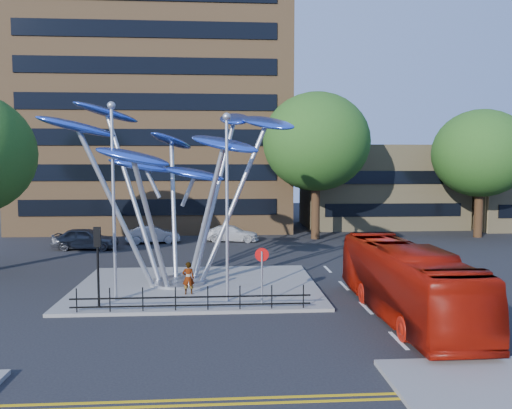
{
  "coord_description": "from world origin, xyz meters",
  "views": [
    {
      "loc": [
        0.33,
        -18.81,
        6.24
      ],
      "look_at": [
        1.84,
        4.0,
        4.37
      ],
      "focal_mm": 35.0,
      "sensor_mm": 36.0,
      "label": 1
    }
  ],
  "objects": [
    {
      "name": "ground",
      "position": [
        0.0,
        0.0,
        0.0
      ],
      "size": [
        120.0,
        120.0,
        0.0
      ],
      "primitive_type": "plane",
      "color": "black",
      "rests_on": "ground"
    },
    {
      "name": "traffic_island",
      "position": [
        -1.0,
        6.0,
        0.07
      ],
      "size": [
        12.0,
        9.0,
        0.15
      ],
      "primitive_type": "cube",
      "color": "slate",
      "rests_on": "ground"
    },
    {
      "name": "double_yellow_near",
      "position": [
        0.0,
        -6.0,
        0.01
      ],
      "size": [
        40.0,
        0.12,
        0.01
      ],
      "primitive_type": "cube",
      "color": "gold",
      "rests_on": "ground"
    },
    {
      "name": "double_yellow_far",
      "position": [
        0.0,
        -6.3,
        0.01
      ],
      "size": [
        40.0,
        0.12,
        0.01
      ],
      "primitive_type": "cube",
      "color": "gold",
      "rests_on": "ground"
    },
    {
      "name": "brick_tower",
      "position": [
        -6.0,
        32.0,
        15.0
      ],
      "size": [
        25.0,
        15.0,
        30.0
      ],
      "primitive_type": "cube",
      "color": "olive",
      "rests_on": "ground"
    },
    {
      "name": "low_building_near",
      "position": [
        16.0,
        30.0,
        4.0
      ],
      "size": [
        15.0,
        8.0,
        8.0
      ],
      "primitive_type": "cube",
      "color": "#9C895C",
      "rests_on": "ground"
    },
    {
      "name": "tree_right",
      "position": [
        8.0,
        22.0,
        8.04
      ],
      "size": [
        8.8,
        8.8,
        12.11
      ],
      "color": "black",
      "rests_on": "ground"
    },
    {
      "name": "tree_far",
      "position": [
        22.0,
        22.0,
        7.11
      ],
      "size": [
        8.0,
        8.0,
        10.81
      ],
      "color": "black",
      "rests_on": "ground"
    },
    {
      "name": "leaf_sculpture",
      "position": [
        -2.07,
        6.68,
        6.87
      ],
      "size": [
        12.72,
        9.54,
        9.51
      ],
      "color": "#9EA0A5",
      "rests_on": "traffic_island"
    },
    {
      "name": "street_lamp_left",
      "position": [
        -4.5,
        3.5,
        5.36
      ],
      "size": [
        0.36,
        0.36,
        8.8
      ],
      "color": "#9EA0A5",
      "rests_on": "traffic_island"
    },
    {
      "name": "street_lamp_right",
      "position": [
        0.5,
        3.0,
        5.09
      ],
      "size": [
        0.36,
        0.36,
        8.3
      ],
      "color": "#9EA0A5",
      "rests_on": "traffic_island"
    },
    {
      "name": "traffic_light_island",
      "position": [
        -5.0,
        2.5,
        2.61
      ],
      "size": [
        0.28,
        0.18,
        3.42
      ],
      "color": "black",
      "rests_on": "traffic_island"
    },
    {
      "name": "no_entry_sign_island",
      "position": [
        2.0,
        2.52,
        1.82
      ],
      "size": [
        0.6,
        0.1,
        2.45
      ],
      "color": "#9EA0A5",
      "rests_on": "traffic_island"
    },
    {
      "name": "pedestrian_railing_front",
      "position": [
        -1.0,
        1.7,
        0.55
      ],
      "size": [
        10.0,
        0.06,
        1.0
      ],
      "color": "black",
      "rests_on": "traffic_island"
    },
    {
      "name": "red_bus",
      "position": [
        7.71,
        0.69,
        1.48
      ],
      "size": [
        2.6,
        10.67,
        2.97
      ],
      "primitive_type": "imported",
      "rotation": [
        0.0,
        0.0,
        0.01
      ],
      "color": "#921206",
      "rests_on": "ground"
    },
    {
      "name": "pedestrian",
      "position": [
        -1.31,
        4.28,
        0.92
      ],
      "size": [
        0.59,
        0.41,
        1.53
      ],
      "primitive_type": "imported",
      "rotation": [
        0.0,
        0.0,
        3.23
      ],
      "color": "gray",
      "rests_on": "traffic_island"
    },
    {
      "name": "parked_car_left",
      "position": [
        -9.7,
        18.0,
        0.79
      ],
      "size": [
        4.79,
        2.2,
        1.59
      ],
      "primitive_type": "imported",
      "rotation": [
        0.0,
        0.0,
        1.5
      ],
      "color": "#46474E",
      "rests_on": "ground"
    },
    {
      "name": "parked_car_mid",
      "position": [
        -5.2,
        20.55,
        0.69
      ],
      "size": [
        4.33,
        2.02,
        1.37
      ],
      "primitive_type": "imported",
      "rotation": [
        0.0,
        0.0,
        1.71
      ],
      "color": "#98999F",
      "rests_on": "ground"
    },
    {
      "name": "parked_car_right",
      "position": [
        1.0,
        21.1,
        0.64
      ],
      "size": [
        4.57,
        2.3,
        1.27
      ],
      "primitive_type": "imported",
      "rotation": [
        0.0,
        0.0,
        1.45
      ],
      "color": "silver",
      "rests_on": "ground"
    }
  ]
}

